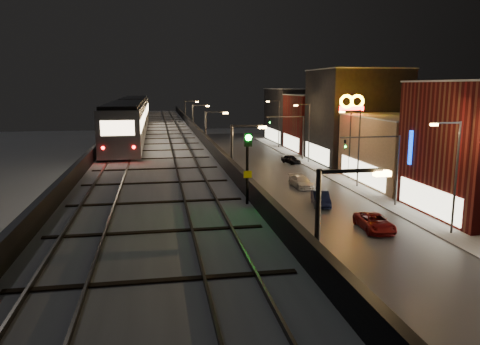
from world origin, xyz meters
TOP-DOWN VIEW (x-y plane):
  - ground at (0.00, 0.00)m, footprint 220.00×220.00m
  - road_surface at (7.50, 35.00)m, footprint 17.00×120.00m
  - sidewalk_right at (17.50, 35.00)m, footprint 4.00×120.00m
  - under_viaduct_pavement at (-6.00, 35.00)m, footprint 11.00×120.00m
  - elevated_viaduct at (-6.00, 31.84)m, footprint 9.00×100.00m
  - viaduct_trackbed at (-6.01, 31.97)m, footprint 8.40×100.00m
  - viaduct_parapet_streetside at (-1.65, 32.00)m, footprint 0.30×100.00m
  - viaduct_parapet_far at (-10.35, 32.00)m, footprint 0.30×100.00m
  - building_c at (23.99, 32.00)m, footprint 12.20×15.20m
  - building_d at (23.99, 48.00)m, footprint 12.20×13.20m
  - building_e at (23.99, 62.00)m, footprint 12.20×12.20m
  - building_f at (23.99, 76.00)m, footprint 12.20×16.20m
  - streetlight_left_0 at (-0.43, -5.00)m, footprint 2.57×0.28m
  - streetlight_left_1 at (-0.43, 13.00)m, footprint 2.57×0.28m
  - streetlight_right_1 at (16.73, 13.00)m, footprint 2.56×0.28m
  - streetlight_left_2 at (-0.43, 31.00)m, footprint 2.57×0.28m
  - streetlight_right_2 at (16.73, 31.00)m, footprint 2.56×0.28m
  - streetlight_left_3 at (-0.43, 49.00)m, footprint 2.57×0.28m
  - streetlight_right_3 at (16.73, 49.00)m, footprint 2.56×0.28m
  - streetlight_left_4 at (-0.43, 67.00)m, footprint 2.57×0.28m
  - streetlight_right_4 at (16.73, 67.00)m, footprint 2.56×0.28m
  - traffic_light_rig_a at (15.84, 22.00)m, footprint 6.10×0.34m
  - traffic_light_rig_b at (15.84, 52.00)m, footprint 6.10×0.34m
  - subway_train at (-8.50, 32.14)m, footprint 3.05×37.30m
  - rail_signal at (-2.10, -0.03)m, footprint 0.36×0.43m
  - car_near_white at (3.70, 6.18)m, footprint 2.53×4.22m
  - car_mid_silver at (2.73, 40.10)m, footprint 3.24×5.41m
  - car_mid_dark at (4.23, 61.47)m, footprint 2.39×4.50m
  - car_far_white at (2.28, 69.16)m, footprint 3.01×4.85m
  - car_onc_silver at (9.76, 23.28)m, footprint 2.42×4.59m
  - car_onc_dark at (11.37, 14.92)m, footprint 2.59×5.02m
  - car_onc_white at (10.40, 31.72)m, footprint 2.17×4.73m
  - car_onc_red at (14.03, 48.41)m, footprint 2.54×4.05m
  - sign_mcdonalds at (18.00, 35.81)m, footprint 3.16×0.54m
  - sign_carwash at (18.50, 21.41)m, footprint 1.45×0.35m

SIDE VIEW (x-z plane):
  - ground at x=0.00m, z-range 0.00..0.00m
  - road_surface at x=7.50m, z-range 0.00..0.06m
  - under_viaduct_pavement at x=-6.00m, z-range 0.00..0.06m
  - sidewalk_right at x=17.50m, z-range 0.00..0.14m
  - car_mid_dark at x=4.23m, z-range 0.00..1.24m
  - car_onc_red at x=14.03m, z-range 0.00..1.29m
  - car_near_white at x=3.70m, z-range 0.00..1.31m
  - car_onc_white at x=10.40m, z-range 0.00..1.34m
  - car_onc_dark at x=11.37m, z-range 0.00..1.35m
  - car_mid_silver at x=2.73m, z-range 0.00..1.41m
  - car_onc_silver at x=9.76m, z-range 0.00..1.44m
  - car_far_white at x=2.28m, z-range 0.00..1.54m
  - building_c at x=23.99m, z-range 0.00..8.16m
  - traffic_light_rig_a at x=15.84m, z-range 1.00..8.00m
  - traffic_light_rig_b at x=15.84m, z-range 1.00..8.00m
  - building_e at x=23.99m, z-range 0.00..10.16m
  - sign_carwash at x=18.50m, z-range 1.48..8.99m
  - streetlight_left_0 at x=-0.43m, z-range 0.74..9.74m
  - streetlight_left_1 at x=-0.43m, z-range 0.74..9.74m
  - streetlight_right_1 at x=16.73m, z-range 0.74..9.74m
  - streetlight_left_2 at x=-0.43m, z-range 0.74..9.74m
  - streetlight_right_2 at x=16.73m, z-range 0.74..9.74m
  - streetlight_left_3 at x=-0.43m, z-range 0.74..9.74m
  - streetlight_right_3 at x=16.73m, z-range 0.74..9.74m
  - streetlight_left_4 at x=-0.43m, z-range 0.74..9.74m
  - streetlight_right_4 at x=16.73m, z-range 0.74..9.74m
  - building_f at x=23.99m, z-range 0.00..11.16m
  - elevated_viaduct at x=-6.00m, z-range 2.47..8.77m
  - viaduct_trackbed at x=-6.01m, z-range 6.23..6.55m
  - viaduct_parapet_streetside at x=-1.65m, z-range 6.30..7.40m
  - viaduct_parapet_far at x=-10.35m, z-range 6.30..7.40m
  - building_d at x=23.99m, z-range 0.00..14.16m
  - subway_train at x=-8.50m, z-range 6.61..10.26m
  - sign_mcdonalds at x=18.00m, z-range 3.42..14.05m
  - rail_signal at x=-2.10m, z-range 7.27..10.36m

